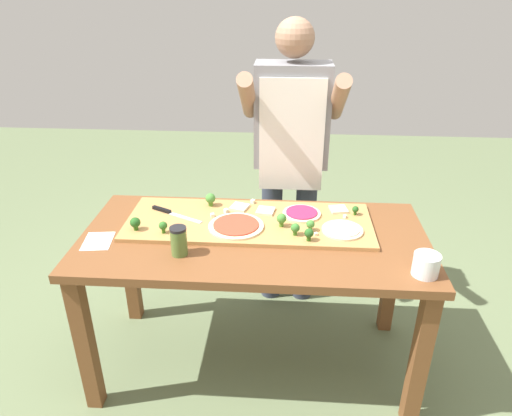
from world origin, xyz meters
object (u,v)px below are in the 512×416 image
object	(u,v)px
cheese_crumble_e	(316,234)
cheese_crumble_a	(212,215)
broccoli_floret_back_mid	(309,234)
flour_cup	(426,266)
cheese_crumble_b	(345,216)
cheese_crumble_c	(253,201)
broccoli_floret_front_right	(310,224)
sauce_jar	(179,241)
pizza_whole_tomato_red	(236,226)
pizza_whole_white_garlic	(342,230)
chefs_knife	(170,212)
broccoli_floret_back_left	(210,199)
broccoli_floret_front_left	(282,219)
broccoli_floret_back_right	(295,228)
pizza_slice_far_right	(266,211)
recipe_note	(98,241)
pizza_slice_center	(240,207)
pizza_slice_near_right	(338,209)
broccoli_floret_center_right	(163,226)
broccoli_floret_center_left	(135,223)
cheese_crumble_d	(226,211)
cook_center	(291,147)
broccoli_floret_front_mid	(355,210)
prep_table	(254,255)
pizza_whole_beet_magenta	(302,213)

from	to	relation	value
cheese_crumble_e	cheese_crumble_a	bearing A→B (deg)	163.35
broccoli_floret_back_mid	flour_cup	xyz separation A→B (m)	(0.46, -0.20, -0.01)
cheese_crumble_b	cheese_crumble_c	world-z (taller)	cheese_crumble_c
broccoli_floret_front_right	sauce_jar	distance (m)	0.60
pizza_whole_tomato_red	pizza_whole_white_garlic	size ratio (longest dim) A/B	1.37
pizza_whole_tomato_red	broccoli_floret_back_mid	size ratio (longest dim) A/B	4.37
chefs_knife	cheese_crumble_e	size ratio (longest dim) A/B	20.76
broccoli_floret_back_left	cheese_crumble_e	xyz separation A→B (m)	(0.52, -0.27, -0.03)
broccoli_floret_front_left	flour_cup	world-z (taller)	flour_cup
broccoli_floret_back_right	cheese_crumble_a	xyz separation A→B (m)	(-0.40, 0.15, -0.03)
pizza_slice_far_right	recipe_note	bearing A→B (deg)	-157.60
chefs_knife	cheese_crumble_a	world-z (taller)	cheese_crumble_a
recipe_note	cheese_crumble_a	bearing A→B (deg)	25.94
pizza_slice_center	broccoli_floret_front_left	size ratio (longest dim) A/B	1.24
sauce_jar	flour_cup	bearing A→B (deg)	-4.71
pizza_slice_near_right	broccoli_floret_center_right	xyz separation A→B (m)	(-0.82, -0.28, 0.03)
pizza_whole_tomato_red	broccoli_floret_front_left	bearing A→B (deg)	5.65
cheese_crumble_c	sauce_jar	xyz separation A→B (m)	(-0.28, -0.48, 0.04)
flour_cup	recipe_note	distance (m)	1.41
broccoli_floret_center_left	cheese_crumble_d	bearing A→B (deg)	27.09
chefs_knife	broccoli_floret_center_left	bearing A→B (deg)	-124.23
broccoli_floret_center_right	sauce_jar	bearing A→B (deg)	-54.00
cook_center	broccoli_floret_front_mid	bearing A→B (deg)	-50.80
broccoli_floret_front_mid	cheese_crumble_c	bearing A→B (deg)	169.38
pizza_slice_near_right	recipe_note	distance (m)	1.16
pizza_slice_far_right	pizza_slice_near_right	distance (m)	0.37
prep_table	cheese_crumble_a	size ratio (longest dim) A/B	92.98
pizza_whole_beet_magenta	cook_center	world-z (taller)	cook_center
pizza_slice_near_right	cook_center	distance (m)	0.47
pizza_whole_beet_magenta	cheese_crumble_d	world-z (taller)	cheese_crumble_d
cheese_crumble_a	cook_center	size ratio (longest dim) A/B	0.01
cheese_crumble_d	recipe_note	size ratio (longest dim) A/B	0.12
pizza_whole_white_garlic	broccoli_floret_front_mid	xyz separation A→B (m)	(0.08, 0.17, 0.02)
pizza_whole_white_garlic	cheese_crumble_a	xyz separation A→B (m)	(-0.62, 0.10, 0.00)
pizza_whole_white_garlic	cheese_crumble_c	bearing A→B (deg)	148.64
cheese_crumble_a	chefs_knife	bearing A→B (deg)	174.85
pizza_whole_beet_magenta	cook_center	bearing A→B (deg)	98.26
broccoli_floret_center_right	cheese_crumble_a	world-z (taller)	broccoli_floret_center_right
cheese_crumble_c	cheese_crumble_e	xyz separation A→B (m)	(0.31, -0.31, -0.00)
broccoli_floret_front_mid	chefs_knife	bearing A→B (deg)	-176.96
pizza_slice_near_right	broccoli_floret_center_left	world-z (taller)	broccoli_floret_center_left
broccoli_floret_front_right	broccoli_floret_front_left	world-z (taller)	broccoli_floret_front_left
cheese_crumble_c	cook_center	distance (m)	0.40
pizza_slice_far_right	cheese_crumble_e	bearing A→B (deg)	-42.23
cheese_crumble_d	chefs_knife	bearing A→B (deg)	-174.06
chefs_knife	broccoli_floret_back_right	size ratio (longest dim) A/B	4.74
broccoli_floret_front_mid	broccoli_floret_center_right	world-z (taller)	broccoli_floret_center_right
broccoli_floret_back_mid	cheese_crumble_c	world-z (taller)	broccoli_floret_back_mid
cheese_crumble_c	recipe_note	xyz separation A→B (m)	(-0.67, -0.40, -0.03)
pizza_whole_beet_magenta	broccoli_floret_back_right	bearing A→B (deg)	-99.29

